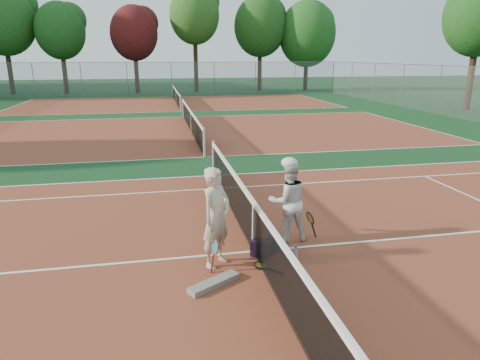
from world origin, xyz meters
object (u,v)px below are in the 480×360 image
racket_spare (262,266)px  racket_red (215,256)px  player_a (216,217)px  player_b (288,201)px  racket_black_held (310,225)px  sports_bag_navy (270,246)px  water_bottle (295,256)px  sports_bag_purple (261,248)px  net_main (254,227)px

racket_spare → racket_red: bearing=52.2°
player_a → racket_spare: (0.76, -0.25, -0.87)m
player_b → racket_spare: bearing=50.0°
racket_black_held → racket_spare: (-1.25, -0.99, -0.27)m
sports_bag_navy → racket_spare: bearing=-119.6°
sports_bag_navy → water_bottle: bearing=-59.4°
sports_bag_purple → water_bottle: 0.68m
player_b → sports_bag_navy: 0.98m
sports_bag_navy → net_main: bearing=165.2°
racket_black_held → player_a: bearing=7.0°
racket_black_held → racket_spare: size_ratio=0.96×
water_bottle → sports_bag_navy: bearing=120.6°
net_main → sports_bag_purple: net_main is taller
racket_spare → sports_bag_purple: sports_bag_purple is taller
player_a → racket_red: player_a is taller
racket_red → racket_spare: racket_red is taller
net_main → sports_bag_purple: (0.10, -0.18, -0.36)m
net_main → player_a: 0.92m
player_b → water_bottle: (-0.16, -1.02, -0.68)m
player_a → player_b: bearing=-17.7°
racket_black_held → sports_bag_navy: (-0.95, -0.45, -0.16)m
racket_red → water_bottle: racket_red is taller
racket_spare → player_b: bearing=-76.0°
sports_bag_purple → net_main: bearing=119.0°
player_b → racket_red: size_ratio=2.78×
sports_bag_purple → water_bottle: water_bottle is taller
net_main → racket_red: 1.06m
water_bottle → player_b: bearing=81.1°
net_main → player_b: size_ratio=6.63×
racket_black_held → water_bottle: 1.18m
sports_bag_purple → water_bottle: (0.53, -0.43, 0.00)m
net_main → racket_red: bearing=-142.7°
racket_black_held → sports_bag_purple: (-1.16, -0.56, -0.14)m
player_a → sports_bag_purple: size_ratio=4.96×
player_a → water_bottle: size_ratio=5.97×
player_a → racket_red: bearing=-149.6°
net_main → water_bottle: bearing=-44.5°
player_a → sports_bag_navy: size_ratio=5.50×
racket_black_held → racket_red: bearing=12.5°
racket_red → player_b: bearing=6.6°
net_main → racket_spare: size_ratio=18.28×
racket_red → player_a: bearing=48.6°
racket_spare → water_bottle: bearing=-128.3°
water_bottle → net_main: bearing=135.5°
player_b → racket_red: (-1.62, -1.03, -0.53)m
net_main → racket_black_held: bearing=16.4°
racket_red → net_main: bearing=11.4°
net_main → water_bottle: size_ratio=36.60×
racket_red → water_bottle: bearing=-25.4°
player_a → player_b: size_ratio=1.08×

